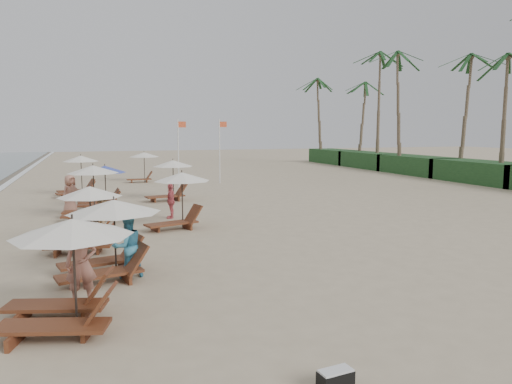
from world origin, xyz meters
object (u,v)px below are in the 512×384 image
object	(u,v)px
lounger_station_3	(88,194)
beachgoer_near	(81,264)
beachgoer_far_a	(171,201)
lounger_station_1	(105,239)
beachgoer_mid_b	(103,213)
inland_station_2	(142,163)
duffel_bag	(336,379)
lounger_station_2	(82,221)
lounger_station_4	(100,188)
flag_pole_near	(179,150)
beachgoer_far_b	(70,194)
lounger_station_0	(61,275)
inland_station_1	(169,177)
beachgoer_mid_a	(128,246)
lounger_station_5	(77,178)
inland_station_0	(177,196)

from	to	relation	value
lounger_station_3	beachgoer_near	distance (m)	11.09
lounger_station_3	beachgoer_far_a	xyz separation A→B (m)	(3.44, -0.95, -0.36)
lounger_station_1	beachgoer_mid_b	size ratio (longest dim) A/B	1.89
inland_station_2	duffel_bag	distance (m)	31.15
lounger_station_1	lounger_station_2	distance (m)	3.46
lounger_station_4	flag_pole_near	size ratio (longest dim) A/B	0.54
lounger_station_3	beachgoer_mid_b	distance (m)	3.23
lounger_station_1	lounger_station_3	distance (m)	9.13
lounger_station_4	beachgoer_far_b	distance (m)	1.88
duffel_bag	lounger_station_3	bearing A→B (deg)	101.93
beachgoer_near	beachgoer_far_b	world-z (taller)	beachgoer_near
flag_pole_near	duffel_bag	bearing A→B (deg)	-95.36
duffel_bag	lounger_station_1	bearing A→B (deg)	113.50
inland_station_2	beachgoer_near	distance (m)	26.39
lounger_station_0	lounger_station_3	distance (m)	12.34
lounger_station_0	lounger_station_2	size ratio (longest dim) A/B	1.07
beachgoer_near	beachgoer_mid_b	xyz separation A→B (m)	(0.70, 7.91, -0.18)
inland_station_1	inland_station_2	world-z (taller)	same
beachgoer_mid_b	lounger_station_2	bearing A→B (deg)	123.41
lounger_station_0	beachgoer_mid_a	xyz separation A→B (m)	(1.50, 2.98, -0.23)
lounger_station_5	inland_station_2	distance (m)	8.14
lounger_station_3	beachgoer_mid_b	bearing A→B (deg)	-81.38
lounger_station_3	inland_station_0	xyz separation A→B (m)	(3.31, -3.33, 0.19)
lounger_station_4	inland_station_0	size ratio (longest dim) A/B	0.89
beachgoer_mid_b	beachgoer_far_b	world-z (taller)	beachgoer_far_b
beachgoer_near	duffel_bag	xyz separation A→B (m)	(3.64, -5.07, -0.78)
lounger_station_3	inland_station_1	distance (m)	6.26
lounger_station_1	beachgoer_far_b	size ratio (longest dim) A/B	1.56
lounger_station_2	beachgoer_near	distance (m)	5.37
beachgoer_mid_a	beachgoer_mid_b	xyz separation A→B (m)	(-0.43, 6.18, -0.10)
beachgoer_far_b	inland_station_0	bearing A→B (deg)	-95.75
beachgoer_mid_a	inland_station_2	bearing A→B (deg)	-117.00
lounger_station_2	lounger_station_4	size ratio (longest dim) A/B	1.03
lounger_station_1	beachgoer_far_a	world-z (taller)	lounger_station_1
lounger_station_1	lounger_station_3	world-z (taller)	lounger_station_3
lounger_station_3	lounger_station_4	size ratio (longest dim) A/B	1.03
lounger_station_3	beachgoer_mid_a	bearing A→B (deg)	-84.41
lounger_station_0	inland_station_2	size ratio (longest dim) A/B	1.09
inland_station_2	beachgoer_mid_b	distance (m)	18.48
inland_station_2	beachgoer_near	xyz separation A→B (m)	(-4.16, -26.05, -0.53)
beachgoer_near	lounger_station_0	bearing A→B (deg)	-103.17
flag_pole_near	lounger_station_5	bearing A→B (deg)	-159.61
lounger_station_1	beachgoer_far_b	world-z (taller)	lounger_station_1
beachgoer_near	duffel_bag	world-z (taller)	beachgoer_near
lounger_station_0	beachgoer_mid_b	xyz separation A→B (m)	(1.06, 9.16, -0.33)
lounger_station_3	inland_station_1	bearing A→B (deg)	46.99
lounger_station_3	lounger_station_0	bearing A→B (deg)	-92.71
inland_station_0	beachgoer_mid_a	xyz separation A→B (m)	(-2.39, -6.03, -0.48)
lounger_station_1	inland_station_1	bearing A→B (deg)	74.06
lounger_station_5	inland_station_2	bearing A→B (deg)	56.08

